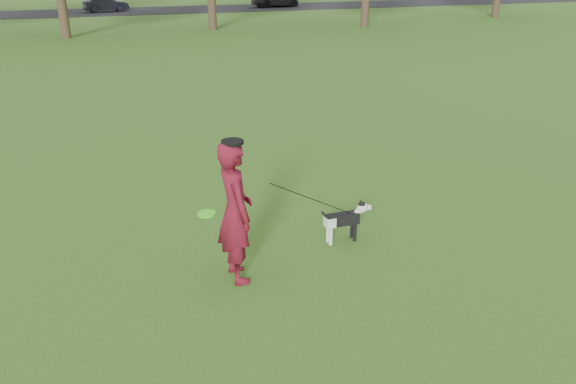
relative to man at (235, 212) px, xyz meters
name	(u,v)px	position (x,y,z in m)	size (l,w,h in m)	color
ground	(314,247)	(1.28, 0.45, -0.96)	(120.00, 120.00, 0.00)	#285116
road	(126,11)	(1.28, 40.45, -0.95)	(120.00, 7.00, 0.02)	black
man	(235,212)	(0.00, 0.00, 0.00)	(0.70, 0.46, 1.93)	#580C18
dog	(346,218)	(1.81, 0.49, -0.58)	(0.83, 0.17, 0.63)	black
car_mid	(106,4)	(-0.15, 40.45, -0.41)	(1.14, 3.26, 1.08)	black
man_held_items	(314,200)	(1.18, 0.21, -0.08)	(2.43, 0.70, 1.51)	#46E61D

